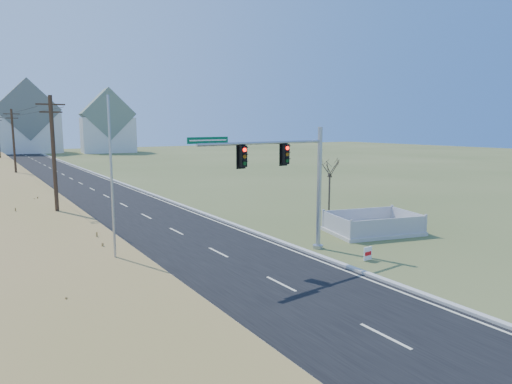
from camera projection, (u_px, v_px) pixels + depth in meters
name	position (u px, v px, depth m)	size (l,w,h in m)	color
ground	(257.00, 273.00, 21.93)	(260.00, 260.00, 0.00)	#485428
road	(66.00, 176.00, 63.74)	(8.00, 180.00, 0.06)	black
curb	(96.00, 174.00, 65.93)	(0.30, 180.00, 0.18)	#B2AFA8
utility_pole_near	(54.00, 161.00, 30.36)	(1.80, 0.26, 9.00)	#422D1E
utility_pole_mid	(14.00, 145.00, 55.45)	(1.80, 0.26, 9.00)	#422D1E
condo_n	(27.00, 123.00, 115.55)	(15.27, 10.20, 18.54)	silver
condo_ne	(108.00, 126.00, 118.49)	(14.12, 10.51, 16.52)	silver
traffic_signal_mast	(295.00, 177.00, 24.59)	(8.71, 1.17, 6.96)	#9EA0A5
fence_enclosure	(373.00, 229.00, 30.13)	(6.50, 5.18, 1.30)	#B7B5AD
open_sign	(368.00, 254.00, 23.90)	(0.57, 0.09, 0.71)	white
flagpole	(113.00, 212.00, 19.77)	(0.37, 0.37, 8.31)	#B7B5AD
bare_tree	(330.00, 166.00, 35.49)	(1.81, 1.81, 4.80)	#4C3F33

